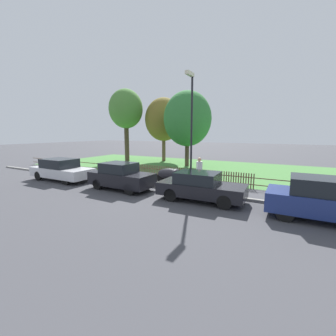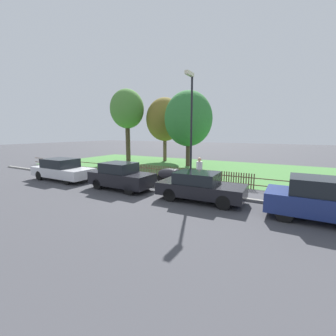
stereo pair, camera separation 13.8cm
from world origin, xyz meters
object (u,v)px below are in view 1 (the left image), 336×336
at_px(tree_behind_motorcycle, 164,120).
at_px(pedestrian_near_fence, 199,171).
at_px(tree_mid_park, 187,119).
at_px(parked_car_black_saloon, 121,176).
at_px(covered_motorcycle, 170,174).
at_px(parked_car_silver_hatchback, 61,170).
at_px(tree_nearest_kerb, 126,109).
at_px(parked_car_red_compact, 321,199).
at_px(parked_car_navy_estate, 200,186).
at_px(street_lamp, 191,120).

xyz_separation_m(tree_behind_motorcycle, pedestrian_near_fence, (8.03, -9.83, -3.62)).
bearing_deg(tree_mid_park, tree_behind_motorcycle, 149.07).
relative_size(parked_car_black_saloon, covered_motorcycle, 2.06).
height_order(parked_car_silver_hatchback, tree_nearest_kerb, tree_nearest_kerb).
relative_size(parked_car_black_saloon, tree_nearest_kerb, 0.48).
bearing_deg(parked_car_red_compact, covered_motorcycle, 160.80).
bearing_deg(covered_motorcycle, parked_car_navy_estate, -45.23).
relative_size(parked_car_black_saloon, pedestrian_near_fence, 2.15).
relative_size(parked_car_red_compact, tree_nearest_kerb, 0.48).
xyz_separation_m(parked_car_navy_estate, tree_nearest_kerb, (-12.61, 10.21, 5.02)).
relative_size(covered_motorcycle, tree_behind_motorcycle, 0.26).
relative_size(tree_nearest_kerb, street_lamp, 1.27).
distance_m(parked_car_silver_hatchback, pedestrian_near_fence, 9.25).
height_order(parked_car_black_saloon, tree_behind_motorcycle, tree_behind_motorcycle).
height_order(parked_car_silver_hatchback, parked_car_navy_estate, parked_car_silver_hatchback).
distance_m(tree_nearest_kerb, tree_behind_motorcycle, 4.29).
bearing_deg(parked_car_navy_estate, covered_motorcycle, 137.11).
distance_m(parked_car_black_saloon, parked_car_red_compact, 9.46).
relative_size(parked_car_red_compact, tree_behind_motorcycle, 0.54).
height_order(covered_motorcycle, street_lamp, street_lamp).
relative_size(parked_car_black_saloon, tree_mid_park, 0.54).
bearing_deg(parked_car_black_saloon, pedestrian_near_fence, 36.24).
relative_size(parked_car_navy_estate, street_lamp, 0.66).
bearing_deg(parked_car_red_compact, parked_car_black_saloon, 179.99).
xyz_separation_m(tree_nearest_kerb, street_lamp, (11.47, -8.75, -1.84)).
relative_size(tree_behind_motorcycle, street_lamp, 1.13).
distance_m(tree_behind_motorcycle, pedestrian_near_fence, 13.20).
bearing_deg(parked_car_navy_estate, parked_car_silver_hatchback, 178.82).
relative_size(covered_motorcycle, tree_mid_park, 0.26).
bearing_deg(tree_mid_park, parked_car_silver_hatchback, -115.13).
xyz_separation_m(parked_car_navy_estate, covered_motorcycle, (-2.98, 2.58, -0.10)).
distance_m(tree_nearest_kerb, pedestrian_near_fence, 14.71).
bearing_deg(tree_mid_park, covered_motorcycle, -73.81).
bearing_deg(parked_car_silver_hatchback, tree_behind_motorcycle, 85.98).
bearing_deg(tree_nearest_kerb, parked_car_red_compact, -30.74).
xyz_separation_m(tree_nearest_kerb, tree_behind_motorcycle, (3.57, 2.12, -1.09)).
bearing_deg(covered_motorcycle, tree_nearest_kerb, 137.34).
height_order(tree_nearest_kerb, tree_mid_park, tree_nearest_kerb).
xyz_separation_m(parked_car_black_saloon, tree_mid_park, (-0.40, 10.08, 3.71)).
bearing_deg(street_lamp, pedestrian_near_fence, 82.51).
bearing_deg(parked_car_red_compact, tree_behind_motorcycle, 137.96).
relative_size(tree_nearest_kerb, tree_mid_park, 1.12).
relative_size(parked_car_silver_hatchback, tree_behind_motorcycle, 0.65).
bearing_deg(tree_nearest_kerb, pedestrian_near_fence, -33.60).
bearing_deg(pedestrian_near_fence, parked_car_red_compact, 87.39).
bearing_deg(street_lamp, parked_car_silver_hatchback, -169.66).
bearing_deg(tree_nearest_kerb, covered_motorcycle, -38.36).
xyz_separation_m(parked_car_black_saloon, tree_nearest_kerb, (-7.89, 10.31, 4.96)).
height_order(tree_nearest_kerb, tree_behind_motorcycle, tree_nearest_kerb).
bearing_deg(tree_behind_motorcycle, parked_car_silver_hatchback, -93.81).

